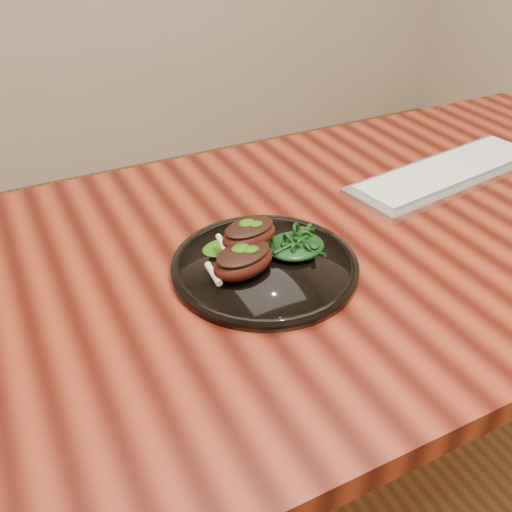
{
  "coord_description": "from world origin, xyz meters",
  "views": [
    {
      "loc": [
        -0.49,
        -0.66,
        1.26
      ],
      "look_at": [
        -0.18,
        -0.04,
        0.78
      ],
      "focal_mm": 40.0,
      "sensor_mm": 36.0,
      "label": 1
    }
  ],
  "objects_px": {
    "desk": "(336,271)",
    "keyboard": "(448,173)",
    "plate": "(265,266)",
    "greens_heap": "(295,243)",
    "lamb_chop_front": "(243,260)"
  },
  "relations": [
    {
      "from": "desk",
      "to": "keyboard",
      "type": "relative_size",
      "value": 3.47
    },
    {
      "from": "plate",
      "to": "greens_heap",
      "type": "xyz_separation_m",
      "value": [
        0.06,
        0.01,
        0.02
      ]
    },
    {
      "from": "desk",
      "to": "greens_heap",
      "type": "relative_size",
      "value": 17.43
    },
    {
      "from": "desk",
      "to": "plate",
      "type": "distance_m",
      "value": 0.19
    },
    {
      "from": "desk",
      "to": "keyboard",
      "type": "height_order",
      "value": "keyboard"
    },
    {
      "from": "plate",
      "to": "greens_heap",
      "type": "bearing_deg",
      "value": 5.19
    },
    {
      "from": "lamb_chop_front",
      "to": "keyboard",
      "type": "relative_size",
      "value": 0.25
    },
    {
      "from": "desk",
      "to": "keyboard",
      "type": "bearing_deg",
      "value": 13.6
    },
    {
      "from": "greens_heap",
      "to": "keyboard",
      "type": "distance_m",
      "value": 0.43
    },
    {
      "from": "greens_heap",
      "to": "keyboard",
      "type": "relative_size",
      "value": 0.2
    },
    {
      "from": "plate",
      "to": "greens_heap",
      "type": "distance_m",
      "value": 0.06
    },
    {
      "from": "greens_heap",
      "to": "lamb_chop_front",
      "type": "bearing_deg",
      "value": -171.11
    },
    {
      "from": "desk",
      "to": "greens_heap",
      "type": "bearing_deg",
      "value": -160.96
    },
    {
      "from": "lamb_chop_front",
      "to": "keyboard",
      "type": "bearing_deg",
      "value": 13.92
    },
    {
      "from": "lamb_chop_front",
      "to": "greens_heap",
      "type": "relative_size",
      "value": 1.26
    }
  ]
}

